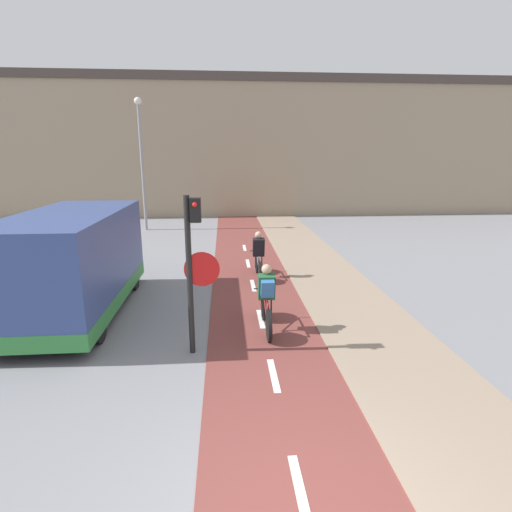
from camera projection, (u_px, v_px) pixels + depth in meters
building_row_background at (235, 148)px, 26.62m from camera, size 60.00×5.20×8.52m
traffic_light_pole at (193, 258)px, 7.41m from camera, size 0.67×0.25×3.08m
street_lamp_far at (141, 151)px, 19.90m from camera, size 0.36×0.36×6.51m
cyclist_near at (266, 300)px, 8.67m from camera, size 0.46×1.83×1.52m
cyclist_far at (258, 257)px, 12.49m from camera, size 0.46×1.76×1.50m
van at (74, 265)px, 9.56m from camera, size 2.19×5.24×2.48m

